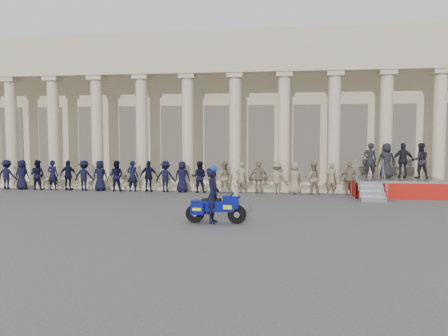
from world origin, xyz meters
TOP-DOWN VIEW (x-y plane):
  - ground at (0.00, 0.00)m, footprint 90.00×90.00m
  - building at (-0.00, 14.74)m, footprint 40.00×12.50m
  - officer_rank at (-2.41, 6.87)m, footprint 19.51×0.62m
  - reviewing_stand at (9.44, 7.01)m, footprint 4.24×4.07m
  - motorcycle at (1.66, -1.12)m, footprint 2.05×0.84m
  - rider at (1.54, -1.12)m, footprint 0.45×0.69m

SIDE VIEW (x-z plane):
  - ground at x=0.00m, z-range 0.00..0.00m
  - motorcycle at x=1.66m, z-range -0.09..1.23m
  - officer_rank at x=-2.41m, z-range 0.00..1.64m
  - rider at x=1.54m, z-range -0.01..1.96m
  - reviewing_stand at x=9.44m, z-range 0.03..2.63m
  - building at x=0.00m, z-range 0.02..9.02m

